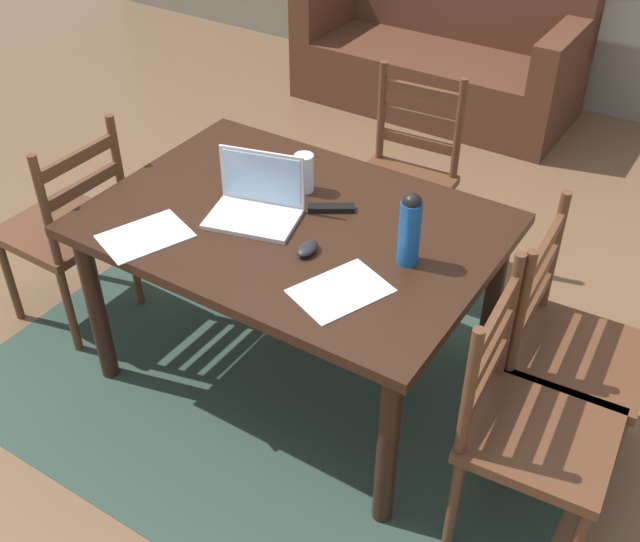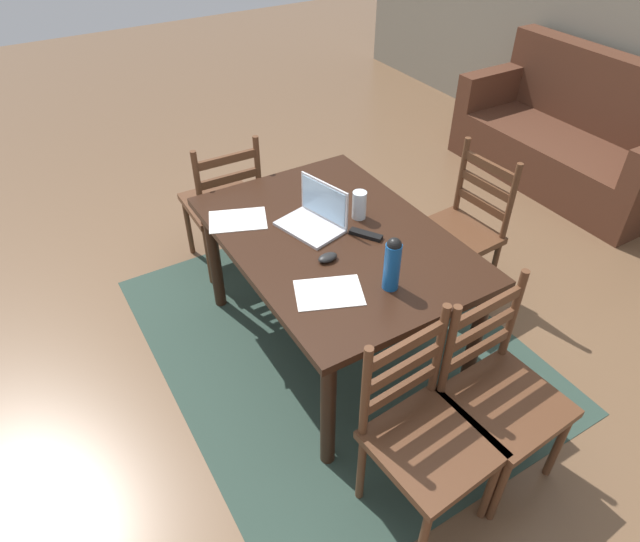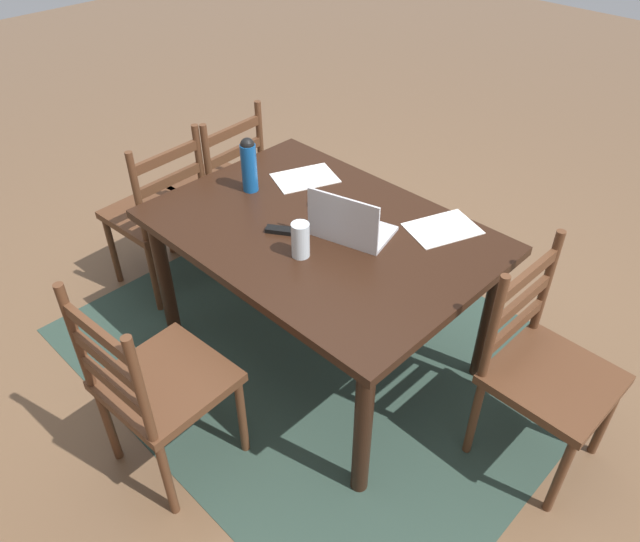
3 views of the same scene
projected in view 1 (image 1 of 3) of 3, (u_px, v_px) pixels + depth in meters
The scene contains 15 objects.
ground_plane at pixel (297, 370), 3.23m from camera, with size 14.00×14.00×0.00m, color brown.
area_rug at pixel (297, 369), 3.23m from camera, with size 2.35×1.88×0.01m, color #2D4238.
dining_table at pixel (294, 241), 2.83m from camera, with size 1.45×1.03×0.75m.
chair_right_near at pixel (529, 428), 2.38m from camera, with size 0.47×0.47×0.95m.
chair_right_far at pixel (571, 350), 2.66m from camera, with size 0.46×0.46×0.95m.
chair_far_head at pixel (401, 183), 3.55m from camera, with size 0.47×0.47×0.95m.
chair_left_near at pixel (68, 229), 3.25m from camera, with size 0.45×0.45×0.95m.
couch at pixel (442, 51), 5.09m from camera, with size 1.80×0.80×1.00m.
laptop at pixel (257, 200), 2.78m from camera, with size 0.37×0.30×0.23m.
water_bottle at pixel (410, 227), 2.50m from camera, with size 0.07×0.07×0.26m.
drinking_glass at pixel (304, 173), 2.90m from camera, with size 0.07×0.07×0.15m, color silver.
computer_mouse at pixel (307, 249), 2.61m from camera, with size 0.06×0.10×0.03m, color black.
tv_remote at pixel (331, 208), 2.83m from camera, with size 0.04×0.17×0.02m, color black.
paper_stack_left at pixel (341, 291), 2.45m from camera, with size 0.21×0.30×0.00m, color white.
paper_stack_right at pixel (145, 236), 2.70m from camera, with size 0.21×0.30×0.00m, color white.
Camera 1 is at (1.33, -1.90, 2.29)m, focal length 43.29 mm.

